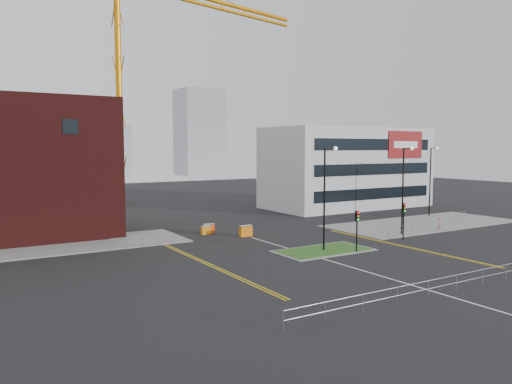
{
  "coord_description": "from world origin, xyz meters",
  "views": [
    {
      "loc": [
        -25.66,
        -25.69,
        9.07
      ],
      "look_at": [
        -1.79,
        13.2,
        5.0
      ],
      "focal_mm": 35.0,
      "sensor_mm": 36.0,
      "label": 1
    }
  ],
  "objects_px": {
    "traffic_light_island": "(357,223)",
    "pedestrian": "(440,225)",
    "streetlamp_island": "(326,190)",
    "tower_crane": "(148,36)"
  },
  "relations": [
    {
      "from": "traffic_light_island",
      "to": "pedestrian",
      "type": "xyz_separation_m",
      "value": [
        15.16,
        3.33,
        -1.78
      ]
    },
    {
      "from": "streetlamp_island",
      "to": "traffic_light_island",
      "type": "distance_m",
      "value": 3.92
    },
    {
      "from": "pedestrian",
      "to": "tower_crane",
      "type": "bearing_deg",
      "value": 86.72
    },
    {
      "from": "tower_crane",
      "to": "streetlamp_island",
      "type": "relative_size",
      "value": 5.65
    },
    {
      "from": "traffic_light_island",
      "to": "tower_crane",
      "type": "bearing_deg",
      "value": 90.58
    },
    {
      "from": "streetlamp_island",
      "to": "pedestrian",
      "type": "relative_size",
      "value": 5.81
    },
    {
      "from": "traffic_light_island",
      "to": "pedestrian",
      "type": "distance_m",
      "value": 15.62
    },
    {
      "from": "tower_crane",
      "to": "traffic_light_island",
      "type": "bearing_deg",
      "value": -89.42
    },
    {
      "from": "streetlamp_island",
      "to": "traffic_light_island",
      "type": "xyz_separation_m",
      "value": [
        1.78,
        -2.02,
        -2.85
      ]
    },
    {
      "from": "pedestrian",
      "to": "traffic_light_island",
      "type": "bearing_deg",
      "value": 170.66
    }
  ]
}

